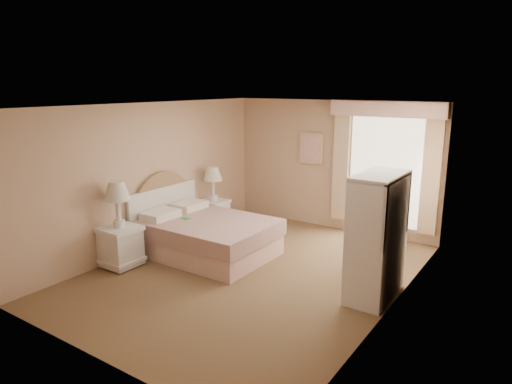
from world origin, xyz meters
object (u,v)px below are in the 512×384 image
Objects in this scene: bed at (204,234)px; round_table at (385,220)px; nightstand_far at (213,206)px; cafe_chair at (368,241)px; nightstand_near at (120,235)px; armoire at (377,247)px.

bed is 3.16m from round_table.
nightstand_far is 1.50× the size of cafe_chair.
nightstand_near is 3.85m from armoire.
cafe_chair is 0.92m from armoire.
nightstand_near is 0.79× the size of armoire.
nightstand_near is 1.64× the size of cafe_chair.
cafe_chair is at bearing 31.76° from nightstand_near.
cafe_chair reaches higher than round_table.
bed is 1.37m from nightstand_near.
nightstand_near is at bearing -142.81° from cafe_chair.
armoire is at bearing -16.35° from nightstand_far.
bed is at bearing -57.53° from nightstand_far.
nightstand_far is 0.73× the size of armoire.
cafe_chair is (3.24, 2.01, -0.03)m from nightstand_near.
armoire reaches higher than cafe_chair.
bed is 2.56× the size of cafe_chair.
round_table is (2.39, 2.06, 0.13)m from bed.
round_table is 0.42× the size of armoire.
round_table is at bearing 45.98° from nightstand_near.
bed is 1.34m from nightstand_far.
nightstand_far is at bearing 90.00° from nightstand_near.
nightstand_far reaches higher than cafe_chair.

